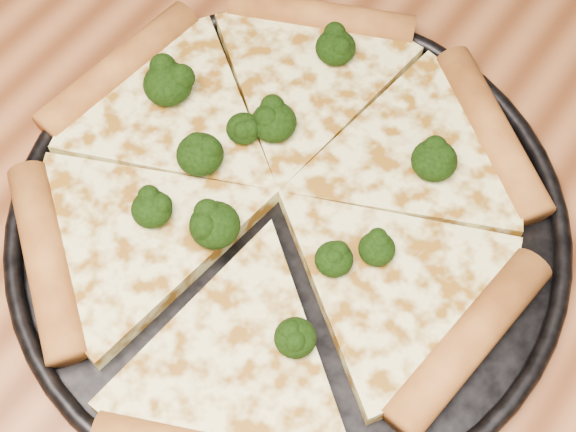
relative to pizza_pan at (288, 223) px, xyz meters
The scene contains 3 objects.
pizza_pan is the anchor object (origin of this frame).
pizza 0.02m from the pizza_pan, 153.66° to the left, with size 0.32×0.35×0.02m.
broccoli_florets 0.04m from the pizza_pan, 150.46° to the left, with size 0.20×0.21×0.02m.
Camera 1 is at (0.07, -0.10, 1.21)m, focal length 52.87 mm.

